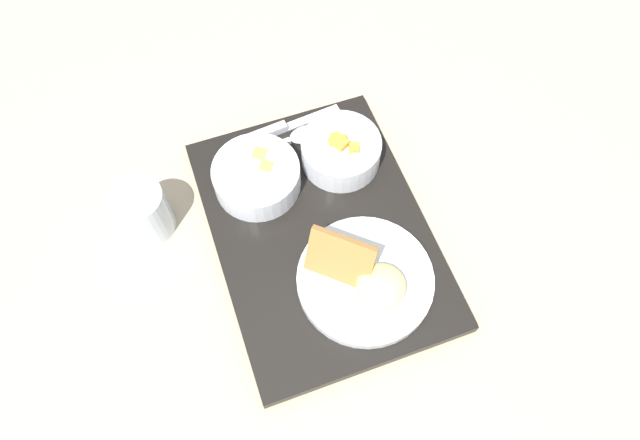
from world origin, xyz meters
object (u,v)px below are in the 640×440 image
(plate_main, at_px, (365,279))
(spoon, at_px, (293,139))
(knife, at_px, (280,128))
(glass_water, at_px, (144,213))
(bowl_salad, at_px, (341,150))
(bowl_soup, at_px, (257,175))

(plate_main, bearing_deg, spoon, 179.76)
(spoon, bearing_deg, plate_main, -90.42)
(knife, height_order, spoon, same)
(spoon, distance_m, glass_water, 0.27)
(plate_main, height_order, glass_water, plate_main)
(bowl_salad, distance_m, bowl_soup, 0.14)
(bowl_salad, distance_m, plate_main, 0.22)
(plate_main, height_order, spoon, plate_main)
(plate_main, bearing_deg, bowl_salad, 164.65)
(bowl_salad, bearing_deg, bowl_soup, -94.04)
(bowl_soup, bearing_deg, bowl_salad, 85.96)
(knife, distance_m, glass_water, 0.26)
(spoon, bearing_deg, bowl_salad, -49.61)
(bowl_soup, height_order, knife, bowl_soup)
(knife, height_order, glass_water, glass_water)
(bowl_salad, bearing_deg, spoon, -139.43)
(bowl_salad, xyz_separation_m, glass_water, (-0.02, -0.32, -0.01))
(knife, bearing_deg, bowl_soup, -131.90)
(bowl_soup, bearing_deg, spoon, 123.68)
(knife, bearing_deg, bowl_salad, -55.86)
(spoon, bearing_deg, bowl_soup, -146.50)
(glass_water, bearing_deg, bowl_salad, 86.72)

